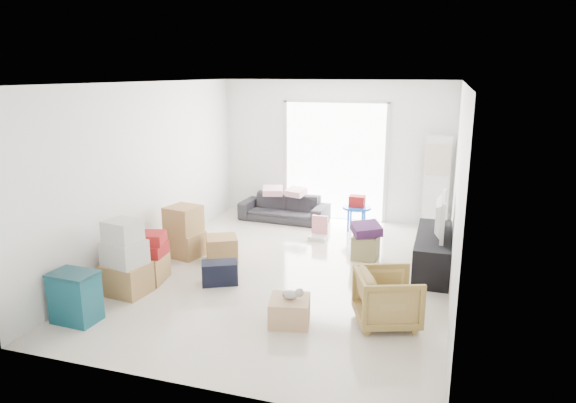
# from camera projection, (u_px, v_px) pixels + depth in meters

# --- Properties ---
(room_shell) EXTENTS (4.98, 6.48, 3.18)m
(room_shell) POSITION_uv_depth(u_px,v_px,m) (289.00, 181.00, 7.20)
(room_shell) COLOR beige
(room_shell) RESTS_ON ground
(sliding_door) EXTENTS (2.10, 0.04, 2.33)m
(sliding_door) POSITION_uv_depth(u_px,v_px,m) (335.00, 156.00, 9.98)
(sliding_door) COLOR white
(sliding_door) RESTS_ON room_shell
(ac_tower) EXTENTS (0.45, 0.30, 1.75)m
(ac_tower) POSITION_uv_depth(u_px,v_px,m) (437.00, 185.00, 9.20)
(ac_tower) COLOR silver
(ac_tower) RESTS_ON room_shell
(tv_console) EXTENTS (0.49, 1.65, 0.55)m
(tv_console) POSITION_uv_depth(u_px,v_px,m) (433.00, 252.00, 7.51)
(tv_console) COLOR black
(tv_console) RESTS_ON room_shell
(television) EXTENTS (0.58, 1.00, 0.13)m
(television) POSITION_uv_depth(u_px,v_px,m) (435.00, 230.00, 7.43)
(television) COLOR black
(television) RESTS_ON tv_console
(sofa) EXTENTS (1.74, 0.61, 0.67)m
(sofa) POSITION_uv_depth(u_px,v_px,m) (284.00, 204.00, 10.02)
(sofa) COLOR #2C2B31
(sofa) RESTS_ON room_shell
(pillow_left) EXTENTS (0.50, 0.44, 0.13)m
(pillow_left) POSITION_uv_depth(u_px,v_px,m) (273.00, 183.00, 9.97)
(pillow_left) COLOR #F8B4C6
(pillow_left) RESTS_ON sofa
(pillow_right) EXTENTS (0.42, 0.38, 0.12)m
(pillow_right) POSITION_uv_depth(u_px,v_px,m) (296.00, 185.00, 9.87)
(pillow_right) COLOR #F8B4C6
(pillow_right) RESTS_ON sofa
(armchair) EXTENTS (0.84, 0.86, 0.70)m
(armchair) POSITION_uv_depth(u_px,v_px,m) (388.00, 296.00, 5.86)
(armchair) COLOR #AC884C
(armchair) RESTS_ON room_shell
(storage_bins) EXTENTS (0.54, 0.39, 0.61)m
(storage_bins) POSITION_uv_depth(u_px,v_px,m) (75.00, 297.00, 5.94)
(storage_bins) COLOR #0F4655
(storage_bins) RESTS_ON room_shell
(box_stack_a) EXTENTS (0.59, 0.52, 1.00)m
(box_stack_a) POSITION_uv_depth(u_px,v_px,m) (125.00, 261.00, 6.66)
(box_stack_a) COLOR #A28049
(box_stack_a) RESTS_ON room_shell
(box_stack_b) EXTENTS (0.62, 0.59, 0.70)m
(box_stack_b) POSITION_uv_depth(u_px,v_px,m) (146.00, 258.00, 7.12)
(box_stack_b) COLOR #A28049
(box_stack_b) RESTS_ON room_shell
(box_stack_c) EXTENTS (0.63, 0.56, 0.81)m
(box_stack_c) POSITION_uv_depth(u_px,v_px,m) (184.00, 232.00, 8.06)
(box_stack_c) COLOR #A28049
(box_stack_c) RESTS_ON room_shell
(loose_box) EXTENTS (0.62, 0.62, 0.38)m
(loose_box) POSITION_uv_depth(u_px,v_px,m) (222.00, 249.00, 7.91)
(loose_box) COLOR #A28049
(loose_box) RESTS_ON room_shell
(duffel_bag) EXTENTS (0.56, 0.48, 0.31)m
(duffel_bag) POSITION_uv_depth(u_px,v_px,m) (220.00, 273.00, 7.05)
(duffel_bag) COLOR black
(duffel_bag) RESTS_ON room_shell
(ottoman) EXTENTS (0.41, 0.41, 0.38)m
(ottoman) POSITION_uv_depth(u_px,v_px,m) (366.00, 247.00, 7.98)
(ottoman) COLOR #989058
(ottoman) RESTS_ON room_shell
(blanket) EXTENTS (0.55, 0.55, 0.14)m
(blanket) POSITION_uv_depth(u_px,v_px,m) (366.00, 231.00, 7.92)
(blanket) COLOR #441F4E
(blanket) RESTS_ON ottoman
(kids_table) EXTENTS (0.53, 0.53, 0.65)m
(kids_table) POSITION_uv_depth(u_px,v_px,m) (357.00, 206.00, 9.37)
(kids_table) COLOR blue
(kids_table) RESTS_ON room_shell
(toy_walker) EXTENTS (0.31, 0.28, 0.40)m
(toy_walker) POSITION_uv_depth(u_px,v_px,m) (319.00, 233.00, 8.95)
(toy_walker) COLOR silver
(toy_walker) RESTS_ON room_shell
(wood_crate) EXTENTS (0.54, 0.54, 0.30)m
(wood_crate) POSITION_uv_depth(u_px,v_px,m) (290.00, 311.00, 5.93)
(wood_crate) COLOR tan
(wood_crate) RESTS_ON room_shell
(plush_bunny) EXTENTS (0.26, 0.15, 0.13)m
(plush_bunny) POSITION_uv_depth(u_px,v_px,m) (292.00, 294.00, 5.88)
(plush_bunny) COLOR #B2ADA8
(plush_bunny) RESTS_ON wood_crate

